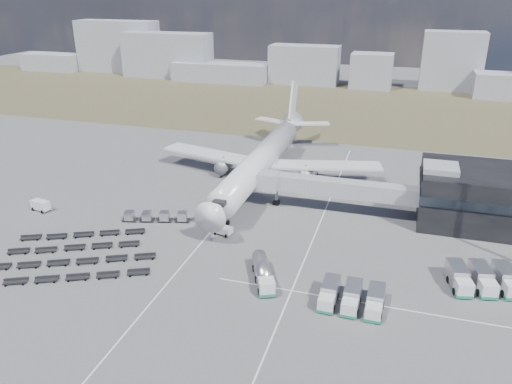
# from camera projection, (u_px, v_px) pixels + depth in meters

# --- Properties ---
(ground) EXTENTS (420.00, 420.00, 0.00)m
(ground) POSITION_uv_depth(u_px,v_px,m) (209.00, 249.00, 83.08)
(ground) COLOR #565659
(ground) RESTS_ON ground
(grass_strip) EXTENTS (420.00, 90.00, 0.01)m
(grass_strip) POSITION_uv_depth(u_px,v_px,m) (323.00, 105.00, 180.10)
(grass_strip) COLOR #4D442E
(grass_strip) RESTS_ON ground
(lane_markings) EXTENTS (47.12, 110.00, 0.01)m
(lane_markings) POSITION_uv_depth(u_px,v_px,m) (270.00, 249.00, 83.10)
(lane_markings) COLOR silver
(lane_markings) RESTS_ON ground
(terminal) EXTENTS (30.40, 16.40, 11.00)m
(terminal) POSITION_uv_depth(u_px,v_px,m) (506.00, 198.00, 89.37)
(terminal) COLOR black
(terminal) RESTS_ON ground
(jet_bridge) EXTENTS (30.30, 3.80, 7.05)m
(jet_bridge) POSITION_uv_depth(u_px,v_px,m) (326.00, 187.00, 94.87)
(jet_bridge) COLOR #939399
(jet_bridge) RESTS_ON ground
(airliner) EXTENTS (51.59, 64.53, 17.62)m
(airliner) POSITION_uv_depth(u_px,v_px,m) (263.00, 158.00, 109.58)
(airliner) COLOR silver
(airliner) RESTS_ON ground
(skyline) EXTENTS (316.11, 24.02, 24.25)m
(skyline) POSITION_uv_depth(u_px,v_px,m) (327.00, 63.00, 211.79)
(skyline) COLOR #9598A3
(skyline) RESTS_ON ground
(fuel_tanker) EXTENTS (5.86, 9.27, 2.95)m
(fuel_tanker) POSITION_uv_depth(u_px,v_px,m) (263.00, 273.00, 73.42)
(fuel_tanker) COLOR silver
(fuel_tanker) RESTS_ON ground
(pushback_tug) EXTENTS (3.51, 2.43, 1.45)m
(pushback_tug) POSITION_uv_depth(u_px,v_px,m) (223.00, 230.00, 87.62)
(pushback_tug) COLOR silver
(pushback_tug) RESTS_ON ground
(utility_van) EXTENTS (4.07, 2.47, 2.07)m
(utility_van) POSITION_uv_depth(u_px,v_px,m) (41.00, 206.00, 96.62)
(utility_van) COLOR silver
(utility_van) RESTS_ON ground
(catering_truck) EXTENTS (2.85, 6.55, 2.97)m
(catering_truck) POSITION_uv_depth(u_px,v_px,m) (311.00, 174.00, 111.35)
(catering_truck) COLOR silver
(catering_truck) RESTS_ON ground
(service_trucks_near) EXTENTS (8.55, 6.54, 2.56)m
(service_trucks_near) POSITION_uv_depth(u_px,v_px,m) (352.00, 297.00, 67.82)
(service_trucks_near) COLOR silver
(service_trucks_near) RESTS_ON ground
(service_trucks_far) EXTENTS (13.57, 9.36, 2.75)m
(service_trucks_far) POSITION_uv_depth(u_px,v_px,m) (494.00, 279.00, 71.80)
(service_trucks_far) COLOR silver
(service_trucks_far) RESTS_ON ground
(uld_row) EXTENTS (12.50, 4.84, 1.73)m
(uld_row) POSITION_uv_depth(u_px,v_px,m) (156.00, 216.00, 92.20)
(uld_row) COLOR black
(uld_row) RESTS_ON ground
(baggage_dollies) EXTENTS (28.71, 24.46, 0.80)m
(baggage_dollies) POSITION_uv_depth(u_px,v_px,m) (71.00, 255.00, 80.31)
(baggage_dollies) COLOR black
(baggage_dollies) RESTS_ON ground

